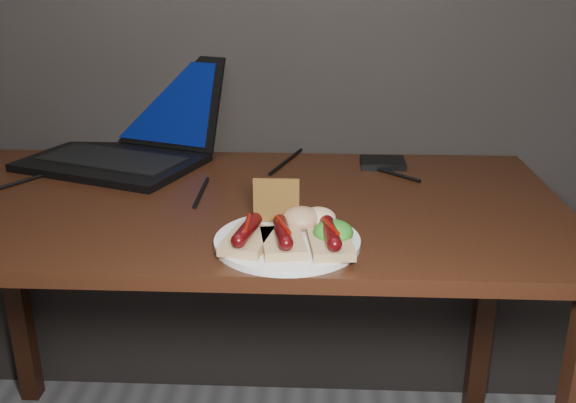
# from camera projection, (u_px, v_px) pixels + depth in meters

# --- Properties ---
(desk) EXTENTS (1.40, 0.70, 0.75)m
(desk) POSITION_uv_depth(u_px,v_px,m) (229.00, 238.00, 1.38)
(desk) COLOR #371B0D
(desk) RESTS_ON ground
(laptop) EXTENTS (0.51, 0.48, 0.25)m
(laptop) POSITION_uv_depth(u_px,v_px,m) (126.00, 140.00, 1.60)
(laptop) COLOR black
(laptop) RESTS_ON desk
(hard_drive) EXTENTS (0.11, 0.09, 0.02)m
(hard_drive) POSITION_uv_depth(u_px,v_px,m) (383.00, 163.00, 1.56)
(hard_drive) COLOR black
(hard_drive) RESTS_ON desk
(desk_cables) EXTENTS (0.96, 0.43, 0.01)m
(desk_cables) POSITION_uv_depth(u_px,v_px,m) (217.00, 176.00, 1.48)
(desk_cables) COLOR black
(desk_cables) RESTS_ON desk
(plate) EXTENTS (0.29, 0.29, 0.01)m
(plate) POSITION_uv_depth(u_px,v_px,m) (287.00, 241.00, 1.13)
(plate) COLOR white
(plate) RESTS_ON desk
(bread_sausage_left) EXTENTS (0.09, 0.13, 0.04)m
(bread_sausage_left) POSITION_uv_depth(u_px,v_px,m) (247.00, 236.00, 1.10)
(bread_sausage_left) COLOR tan
(bread_sausage_left) RESTS_ON plate
(bread_sausage_center) EXTENTS (0.09, 0.12, 0.04)m
(bread_sausage_center) POSITION_uv_depth(u_px,v_px,m) (283.00, 238.00, 1.09)
(bread_sausage_center) COLOR tan
(bread_sausage_center) RESTS_ON plate
(bread_sausage_right) EXTENTS (0.08, 0.12, 0.04)m
(bread_sausage_right) POSITION_uv_depth(u_px,v_px,m) (330.00, 239.00, 1.08)
(bread_sausage_right) COLOR tan
(bread_sausage_right) RESTS_ON plate
(crispbread) EXTENTS (0.09, 0.01, 0.08)m
(crispbread) POSITION_uv_depth(u_px,v_px,m) (276.00, 201.00, 1.18)
(crispbread) COLOR olive
(crispbread) RESTS_ON plate
(salad_greens) EXTENTS (0.07, 0.07, 0.04)m
(salad_greens) POSITION_uv_depth(u_px,v_px,m) (333.00, 232.00, 1.11)
(salad_greens) COLOR #155E12
(salad_greens) RESTS_ON plate
(salsa_mound) EXTENTS (0.07, 0.07, 0.04)m
(salsa_mound) POSITION_uv_depth(u_px,v_px,m) (301.00, 218.00, 1.16)
(salsa_mound) COLOR maroon
(salsa_mound) RESTS_ON plate
(coleslaw_mound) EXTENTS (0.06, 0.06, 0.04)m
(coleslaw_mound) POSITION_uv_depth(u_px,v_px,m) (318.00, 218.00, 1.17)
(coleslaw_mound) COLOR beige
(coleslaw_mound) RESTS_ON plate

